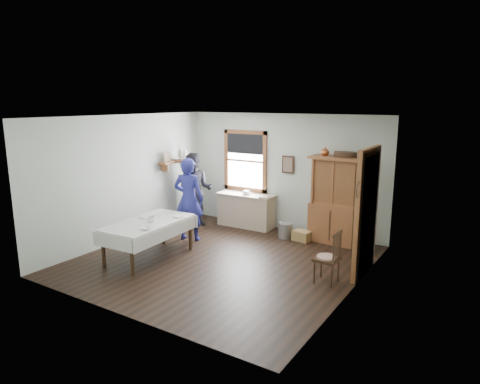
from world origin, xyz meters
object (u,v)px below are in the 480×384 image
at_px(work_counter, 246,210).
at_px(woman_blue, 189,202).
at_px(china_hutch, 335,200).
at_px(figure_dark, 195,192).
at_px(dining_table, 149,240).
at_px(pail, 285,230).
at_px(wicker_basket, 302,236).
at_px(spindle_chair, 327,257).

bearing_deg(work_counter, woman_blue, -110.15).
bearing_deg(china_hutch, figure_dark, -167.17).
xyz_separation_m(dining_table, figure_dark, (-0.65, 2.28, 0.45)).
bearing_deg(figure_dark, dining_table, -96.18).
height_order(pail, wicker_basket, pail).
relative_size(pail, woman_blue, 0.20).
distance_m(spindle_chair, wicker_basket, 2.20).
relative_size(pail, wicker_basket, 0.89).
relative_size(work_counter, spindle_chair, 1.55).
bearing_deg(work_counter, pail, -15.04).
xyz_separation_m(china_hutch, wicker_basket, (-0.60, -0.28, -0.81)).
xyz_separation_m(pail, figure_dark, (-2.31, -0.25, 0.65)).
bearing_deg(dining_table, china_hutch, 46.62).
relative_size(work_counter, figure_dark, 0.86).
distance_m(pail, wicker_basket, 0.40).
relative_size(china_hutch, figure_dark, 1.13).
bearing_deg(spindle_chair, dining_table, -164.15).
relative_size(dining_table, woman_blue, 1.09).
xyz_separation_m(china_hutch, spindle_chair, (0.64, -2.06, -0.47)).
height_order(work_counter, figure_dark, figure_dark).
height_order(china_hutch, woman_blue, china_hutch).
distance_m(china_hutch, wicker_basket, 1.05).
xyz_separation_m(work_counter, spindle_chair, (2.84, -2.07, 0.05)).
relative_size(woman_blue, figure_dark, 1.03).
distance_m(woman_blue, figure_dark, 1.14).
xyz_separation_m(dining_table, wicker_basket, (2.05, 2.53, -0.25)).
height_order(spindle_chair, figure_dark, figure_dark).
xyz_separation_m(china_hutch, woman_blue, (-2.72, -1.51, -0.09)).
height_order(work_counter, wicker_basket, work_counter).
height_order(work_counter, pail, work_counter).
bearing_deg(wicker_basket, figure_dark, -174.65).
xyz_separation_m(spindle_chair, pail, (-1.64, 1.78, -0.28)).
relative_size(spindle_chair, pail, 2.70).
xyz_separation_m(wicker_basket, figure_dark, (-2.71, -0.25, 0.71)).
bearing_deg(pail, work_counter, 166.27).
distance_m(china_hutch, figure_dark, 3.35).
xyz_separation_m(work_counter, pail, (1.20, -0.29, -0.23)).
xyz_separation_m(dining_table, woman_blue, (-0.06, 1.30, 0.47)).
bearing_deg(china_hutch, pail, -160.60).
distance_m(pail, figure_dark, 2.41).
relative_size(pail, figure_dark, 0.20).
relative_size(work_counter, dining_table, 0.77).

